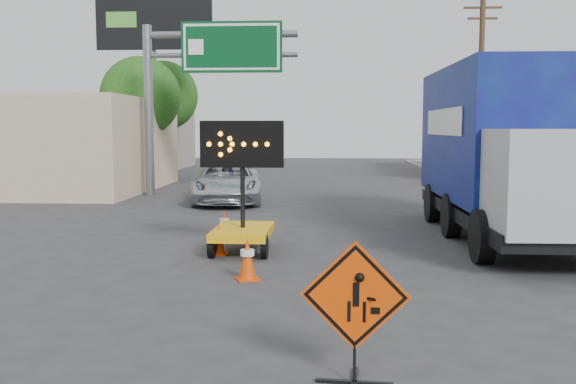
# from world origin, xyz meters

# --- Properties ---
(ground) EXTENTS (100.00, 100.00, 0.00)m
(ground) POSITION_xyz_m (0.00, 0.00, 0.00)
(ground) COLOR #2D2D30
(ground) RESTS_ON ground
(curb_right) EXTENTS (0.40, 60.00, 0.12)m
(curb_right) POSITION_xyz_m (7.20, 15.00, 0.06)
(curb_right) COLOR gray
(curb_right) RESTS_ON ground
(storefront_left_far) EXTENTS (12.00, 10.00, 4.40)m
(storefront_left_far) POSITION_xyz_m (-15.00, 34.00, 2.20)
(storefront_left_far) COLOR gray
(storefront_left_far) RESTS_ON ground
(building_right_far) EXTENTS (10.00, 14.00, 4.60)m
(building_right_far) POSITION_xyz_m (13.00, 30.00, 2.30)
(building_right_far) COLOR #C3B38D
(building_right_far) RESTS_ON ground
(highway_gantry) EXTENTS (6.18, 0.38, 6.90)m
(highway_gantry) POSITION_xyz_m (-4.43, 17.96, 5.07)
(highway_gantry) COLOR slate
(highway_gantry) RESTS_ON ground
(billboard) EXTENTS (6.10, 0.54, 9.85)m
(billboard) POSITION_xyz_m (-8.35, 25.87, 7.35)
(billboard) COLOR slate
(billboard) RESTS_ON ground
(utility_pole_far) EXTENTS (1.80, 0.26, 9.00)m
(utility_pole_far) POSITION_xyz_m (8.00, 24.00, 4.68)
(utility_pole_far) COLOR #4B3220
(utility_pole_far) RESTS_ON ground
(tree_left_near) EXTENTS (3.71, 3.71, 6.03)m
(tree_left_near) POSITION_xyz_m (-8.00, 22.00, 4.16)
(tree_left_near) COLOR #4B3220
(tree_left_near) RESTS_ON ground
(tree_left_far) EXTENTS (4.10, 4.10, 6.66)m
(tree_left_far) POSITION_xyz_m (-9.00, 30.00, 4.60)
(tree_left_far) COLOR #4B3220
(tree_left_far) RESTS_ON ground
(construction_sign) EXTENTS (1.18, 0.84, 1.57)m
(construction_sign) POSITION_xyz_m (0.99, -0.87, 0.83)
(construction_sign) COLOR black
(construction_sign) RESTS_ON ground
(arrow_board) EXTENTS (1.83, 2.05, 2.90)m
(arrow_board) POSITION_xyz_m (-1.18, 6.37, 0.65)
(arrow_board) COLOR #E6A90C
(arrow_board) RESTS_ON ground
(pickup_truck) EXTENTS (3.07, 5.51, 1.46)m
(pickup_truck) POSITION_xyz_m (-3.00, 15.75, 0.73)
(pickup_truck) COLOR silver
(pickup_truck) RESTS_ON ground
(box_truck) EXTENTS (2.97, 9.04, 4.28)m
(box_truck) POSITION_xyz_m (5.08, 8.57, 1.94)
(box_truck) COLOR black
(box_truck) RESTS_ON ground
(cone_a) EXTENTS (0.52, 0.52, 0.78)m
(cone_a) POSITION_xyz_m (-0.75, 3.80, 0.39)
(cone_a) COLOR #DB3F04
(cone_a) RESTS_ON ground
(cone_b) EXTENTS (0.42, 0.42, 0.70)m
(cone_b) POSITION_xyz_m (-1.66, 6.06, 0.35)
(cone_b) COLOR #DB3F04
(cone_b) RESTS_ON ground
(cone_c) EXTENTS (0.38, 0.38, 0.74)m
(cone_c) POSITION_xyz_m (-1.84, 7.94, 0.37)
(cone_c) COLOR #DB3F04
(cone_c) RESTS_ON ground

